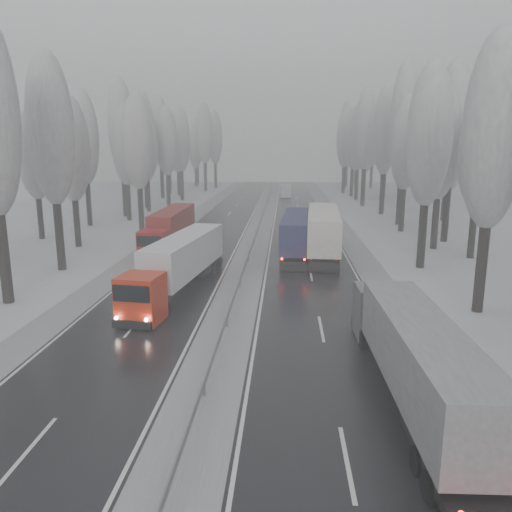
# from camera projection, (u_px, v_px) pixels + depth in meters

# --- Properties ---
(ground) EXTENTS (260.00, 260.00, 0.00)m
(ground) POSITION_uv_depth(u_px,v_px,m) (185.00, 457.00, 16.25)
(ground) COLOR silver
(ground) RESTS_ON ground
(carriageway_right) EXTENTS (7.50, 200.00, 0.03)m
(carriageway_right) POSITION_uv_depth(u_px,v_px,m) (308.00, 258.00, 45.20)
(carriageway_right) COLOR black
(carriageway_right) RESTS_ON ground
(carriageway_left) EXTENTS (7.50, 200.00, 0.03)m
(carriageway_left) POSITION_uv_depth(u_px,v_px,m) (193.00, 257.00, 45.81)
(carriageway_left) COLOR black
(carriageway_left) RESTS_ON ground
(median_slush) EXTENTS (3.00, 200.00, 0.04)m
(median_slush) POSITION_uv_depth(u_px,v_px,m) (250.00, 257.00, 45.50)
(median_slush) COLOR #ABAFB4
(median_slush) RESTS_ON ground
(shoulder_right) EXTENTS (2.40, 200.00, 0.04)m
(shoulder_right) POSITION_uv_depth(u_px,v_px,m) (363.00, 259.00, 44.91)
(shoulder_right) COLOR #ABAFB4
(shoulder_right) RESTS_ON ground
(shoulder_left) EXTENTS (2.40, 200.00, 0.04)m
(shoulder_left) POSITION_uv_depth(u_px,v_px,m) (140.00, 256.00, 46.09)
(shoulder_left) COLOR #ABAFB4
(shoulder_left) RESTS_ON ground
(median_guardrail) EXTENTS (0.12, 200.00, 0.76)m
(median_guardrail) POSITION_uv_depth(u_px,v_px,m) (250.00, 251.00, 45.37)
(median_guardrail) COLOR slate
(median_guardrail) RESTS_ON ground
(tree_16) EXTENTS (3.60, 3.60, 16.53)m
(tree_16) POSITION_uv_depth(u_px,v_px,m) (495.00, 133.00, 28.38)
(tree_16) COLOR black
(tree_16) RESTS_ON ground
(tree_18) EXTENTS (3.60, 3.60, 16.58)m
(tree_18) POSITION_uv_depth(u_px,v_px,m) (429.00, 136.00, 39.49)
(tree_18) COLOR black
(tree_18) RESTS_ON ground
(tree_19) EXTENTS (3.60, 3.60, 14.57)m
(tree_19) POSITION_uv_depth(u_px,v_px,m) (480.00, 152.00, 43.34)
(tree_19) COLOR black
(tree_19) RESTS_ON ground
(tree_20) EXTENTS (3.60, 3.60, 15.71)m
(tree_20) POSITION_uv_depth(u_px,v_px,m) (441.00, 144.00, 47.34)
(tree_20) COLOR black
(tree_20) RESTS_ON ground
(tree_21) EXTENTS (3.60, 3.60, 18.62)m
(tree_21) POSITION_uv_depth(u_px,v_px,m) (453.00, 126.00, 50.71)
(tree_21) COLOR black
(tree_21) RESTS_ON ground
(tree_22) EXTENTS (3.60, 3.60, 15.86)m
(tree_22) POSITION_uv_depth(u_px,v_px,m) (406.00, 144.00, 57.54)
(tree_22) COLOR black
(tree_22) RESTS_ON ground
(tree_23) EXTENTS (3.60, 3.60, 13.55)m
(tree_23) POSITION_uv_depth(u_px,v_px,m) (450.00, 156.00, 61.40)
(tree_23) COLOR black
(tree_23) RESTS_ON ground
(tree_24) EXTENTS (3.60, 3.60, 20.49)m
(tree_24) POSITION_uv_depth(u_px,v_px,m) (405.00, 120.00, 62.15)
(tree_24) COLOR black
(tree_24) RESTS_ON ground
(tree_25) EXTENTS (3.60, 3.60, 19.44)m
(tree_25) POSITION_uv_depth(u_px,v_px,m) (450.00, 126.00, 65.79)
(tree_25) COLOR black
(tree_25) RESTS_ON ground
(tree_26) EXTENTS (3.60, 3.60, 18.78)m
(tree_26) POSITION_uv_depth(u_px,v_px,m) (385.00, 131.00, 72.39)
(tree_26) COLOR black
(tree_26) RESTS_ON ground
(tree_27) EXTENTS (3.60, 3.60, 17.62)m
(tree_27) POSITION_uv_depth(u_px,v_px,m) (428.00, 137.00, 76.04)
(tree_27) COLOR black
(tree_27) RESTS_ON ground
(tree_28) EXTENTS (3.60, 3.60, 19.62)m
(tree_28) POSITION_uv_depth(u_px,v_px,m) (366.00, 130.00, 82.76)
(tree_28) COLOR black
(tree_28) RESTS_ON ground
(tree_29) EXTENTS (3.60, 3.60, 18.11)m
(tree_29) POSITION_uv_depth(u_px,v_px,m) (405.00, 136.00, 86.45)
(tree_29) COLOR black
(tree_29) RESTS_ON ground
(tree_30) EXTENTS (3.60, 3.60, 17.86)m
(tree_30) POSITION_uv_depth(u_px,v_px,m) (358.00, 138.00, 92.50)
(tree_30) COLOR black
(tree_30) RESTS_ON ground
(tree_31) EXTENTS (3.60, 3.60, 18.58)m
(tree_31) POSITION_uv_depth(u_px,v_px,m) (387.00, 136.00, 95.96)
(tree_31) COLOR black
(tree_31) RESTS_ON ground
(tree_32) EXTENTS (3.60, 3.60, 17.33)m
(tree_32) POSITION_uv_depth(u_px,v_px,m) (353.00, 140.00, 99.89)
(tree_32) COLOR black
(tree_32) RESTS_ON ground
(tree_33) EXTENTS (3.60, 3.60, 14.33)m
(tree_33) POSITION_uv_depth(u_px,v_px,m) (366.00, 150.00, 104.02)
(tree_33) COLOR black
(tree_33) RESTS_ON ground
(tree_34) EXTENTS (3.60, 3.60, 17.63)m
(tree_34) POSITION_uv_depth(u_px,v_px,m) (345.00, 140.00, 106.83)
(tree_34) COLOR black
(tree_34) RESTS_ON ground
(tree_35) EXTENTS (3.60, 3.60, 18.25)m
(tree_35) POSITION_uv_depth(u_px,v_px,m) (385.00, 138.00, 110.11)
(tree_35) COLOR black
(tree_35) RESTS_ON ground
(tree_36) EXTENTS (3.60, 3.60, 20.23)m
(tree_36) POSITION_uv_depth(u_px,v_px,m) (346.00, 133.00, 116.00)
(tree_36) COLOR black
(tree_36) RESTS_ON ground
(tree_37) EXTENTS (3.60, 3.60, 16.37)m
(tree_37) POSITION_uv_depth(u_px,v_px,m) (373.00, 144.00, 120.02)
(tree_37) COLOR black
(tree_37) RESTS_ON ground
(tree_38) EXTENTS (3.60, 3.60, 17.97)m
(tree_38) POSITION_uv_depth(u_px,v_px,m) (348.00, 140.00, 126.51)
(tree_38) COLOR black
(tree_38) RESTS_ON ground
(tree_39) EXTENTS (3.60, 3.60, 16.19)m
(tree_39) POSITION_uv_depth(u_px,v_px,m) (356.00, 145.00, 130.49)
(tree_39) COLOR black
(tree_39) RESTS_ON ground
(tree_58) EXTENTS (3.60, 3.60, 17.21)m
(tree_58) POSITION_uv_depth(u_px,v_px,m) (51.00, 131.00, 38.70)
(tree_58) COLOR black
(tree_58) RESTS_ON ground
(tree_60) EXTENTS (3.60, 3.60, 14.84)m
(tree_60) POSITION_uv_depth(u_px,v_px,m) (71.00, 150.00, 48.57)
(tree_60) COLOR black
(tree_60) RESTS_ON ground
(tree_61) EXTENTS (3.60, 3.60, 13.95)m
(tree_61) POSITION_uv_depth(u_px,v_px,m) (34.00, 155.00, 52.93)
(tree_61) COLOR black
(tree_61) RESTS_ON ground
(tree_62) EXTENTS (3.60, 3.60, 16.04)m
(tree_62) POSITION_uv_depth(u_px,v_px,m) (138.00, 143.00, 57.48)
(tree_62) COLOR black
(tree_62) RESTS_ON ground
(tree_63) EXTENTS (3.60, 3.60, 16.88)m
(tree_63) POSITION_uv_depth(u_px,v_px,m) (84.00, 138.00, 61.72)
(tree_63) COLOR black
(tree_63) RESTS_ON ground
(tree_64) EXTENTS (3.60, 3.60, 15.42)m
(tree_64) POSITION_uv_depth(u_px,v_px,m) (126.00, 146.00, 66.57)
(tree_64) COLOR black
(tree_64) RESTS_ON ground
(tree_65) EXTENTS (3.60, 3.60, 19.48)m
(tree_65) POSITION_uv_depth(u_px,v_px,m) (121.00, 127.00, 70.02)
(tree_65) COLOR black
(tree_65) RESTS_ON ground
(tree_66) EXTENTS (3.60, 3.60, 15.23)m
(tree_66) POSITION_uv_depth(u_px,v_px,m) (146.00, 147.00, 75.99)
(tree_66) COLOR black
(tree_66) RESTS_ON ground
(tree_67) EXTENTS (3.60, 3.60, 17.09)m
(tree_67) POSITION_uv_depth(u_px,v_px,m) (144.00, 139.00, 79.71)
(tree_67) COLOR black
(tree_67) RESTS_ON ground
(tree_68) EXTENTS (3.60, 3.60, 16.65)m
(tree_68) POSITION_uv_depth(u_px,v_px,m) (166.00, 141.00, 82.30)
(tree_68) COLOR black
(tree_68) RESTS_ON ground
(tree_69) EXTENTS (3.60, 3.60, 19.35)m
(tree_69) POSITION_uv_depth(u_px,v_px,m) (144.00, 132.00, 86.11)
(tree_69) COLOR black
(tree_69) RESTS_ON ground
(tree_70) EXTENTS (3.60, 3.60, 17.09)m
(tree_70) POSITION_uv_depth(u_px,v_px,m) (181.00, 140.00, 92.05)
(tree_70) COLOR black
(tree_70) RESTS_ON ground
(tree_71) EXTENTS (3.60, 3.60, 19.61)m
(tree_71) POSITION_uv_depth(u_px,v_px,m) (160.00, 132.00, 95.88)
(tree_71) COLOR black
(tree_71) RESTS_ON ground
(tree_72) EXTENTS (3.60, 3.60, 15.11)m
(tree_72) POSITION_uv_depth(u_px,v_px,m) (178.00, 147.00, 101.58)
(tree_72) COLOR black
(tree_72) RESTS_ON ground
(tree_73) EXTENTS (3.60, 3.60, 17.22)m
(tree_73) POSITION_uv_depth(u_px,v_px,m) (168.00, 141.00, 105.36)
(tree_73) COLOR black
(tree_73) RESTS_ON ground
(tree_74) EXTENTS (3.60, 3.60, 19.68)m
(tree_74) POSITION_uv_depth(u_px,v_px,m) (205.00, 134.00, 111.26)
(tree_74) COLOR black
(tree_74) RESTS_ON ground
(tree_75) EXTENTS (3.60, 3.60, 18.60)m
(tree_75) POSITION_uv_depth(u_px,v_px,m) (168.00, 138.00, 115.83)
(tree_75) COLOR black
(tree_75) RESTS_ON ground
(tree_76) EXTENTS (3.60, 3.60, 18.55)m
(tree_76) POSITION_uv_depth(u_px,v_px,m) (215.00, 138.00, 120.51)
(tree_76) COLOR black
(tree_76) RESTS_ON ground
(tree_77) EXTENTS (3.60, 3.60, 14.32)m
(tree_77) POSITION_uv_depth(u_px,v_px,m) (195.00, 149.00, 125.31)
(tree_77) COLOR black
(tree_77) RESTS_ON ground
(tree_78) EXTENTS (3.60, 3.60, 19.55)m
(tree_78) POSITION_uv_depth(u_px,v_px,m) (205.00, 136.00, 127.00)
(tree_78) COLOR black
(tree_78) RESTS_ON ground
(tree_79) EXTENTS (3.60, 3.60, 17.07)m
(tree_79) POSITION_uv_depth(u_px,v_px,m) (197.00, 142.00, 131.40)
(tree_79) COLOR black
(tree_79) RESTS_ON ground
(truck_grey_tarp) EXTENTS (2.55, 14.36, 3.67)m
(truck_grey_tarp) POSITION_uv_depth(u_px,v_px,m) (413.00, 351.00, 19.34)
(truck_grey_tarp) COLOR #55565B
(truck_grey_tarp) RESTS_ON ground
(truck_blue_box) EXTENTS (3.16, 15.04, 3.83)m
(truck_blue_box) POSITION_uv_depth(u_px,v_px,m) (297.00, 231.00, 46.41)
(truck_blue_box) COLOR #1A2341
(truck_blue_box) RESTS_ON ground
(truck_cream_box) EXTENTS (3.54, 16.76, 4.27)m
(truck_cream_box) POSITION_uv_depth(u_px,v_px,m) (323.00, 229.00, 46.09)
(truck_cream_box) COLOR #A7A194
(truck_cream_box) RESTS_ON ground
(box_truck_distant) EXTENTS (2.25, 6.93, 2.57)m
(box_truck_distant) POSITION_uv_depth(u_px,v_px,m) (286.00, 191.00, 99.69)
(box_truck_distant) COLOR #ADAFB4
(box_truck_distant) RESTS_ON ground
(truck_red_white) EXTENTS (4.18, 14.72, 3.74)m
(truck_red_white) POSITION_uv_depth(u_px,v_px,m) (180.00, 261.00, 34.42)
(truck_red_white) COLOR red
(truck_red_white) RESTS_ON ground
(truck_red_red) EXTENTS (2.32, 14.54, 3.72)m
(truck_red_red) POSITION_uv_depth(u_px,v_px,m) (170.00, 226.00, 49.49)
(truck_red_red) COLOR #99080B
(truck_red_red) RESTS_ON ground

